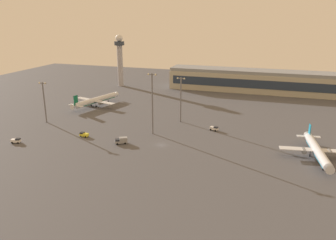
# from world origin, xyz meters

# --- Properties ---
(ground_plane) EXTENTS (416.00, 416.00, 0.00)m
(ground_plane) POSITION_xyz_m (0.00, 0.00, 0.00)
(ground_plane) COLOR #4C4C51
(terminal_building) EXTENTS (153.48, 22.40, 16.40)m
(terminal_building) POSITION_xyz_m (43.03, 126.99, 8.09)
(terminal_building) COLOR #B2AD99
(terminal_building) RESTS_ON ground
(control_tower) EXTENTS (8.00, 8.00, 41.18)m
(control_tower) POSITION_xyz_m (-75.19, 114.24, 23.70)
(control_tower) COLOR #A8A8B2
(control_tower) RESTS_ON ground
(airplane_near_gate) EXTENTS (29.63, 37.93, 9.74)m
(airplane_near_gate) POSITION_xyz_m (65.53, 5.85, 3.68)
(airplane_near_gate) COLOR silver
(airplane_near_gate) RESTS_ON ground
(airplane_mid_apron) EXTENTS (31.00, 39.51, 10.28)m
(airplane_mid_apron) POSITION_xyz_m (-62.15, 50.34, 3.89)
(airplane_mid_apron) COLOR silver
(airplane_mid_apron) RESTS_ON ground
(baggage_tractor) EXTENTS (4.20, 2.13, 2.25)m
(baggage_tractor) POSITION_xyz_m (-38.92, -1.58, 1.18)
(baggage_tractor) COLOR yellow
(baggage_tractor) RESTS_ON ground
(catering_truck) EXTENTS (6.07, 4.84, 3.05)m
(catering_truck) POSITION_xyz_m (-17.70, -4.23, 1.58)
(catering_truck) COLOR gray
(catering_truck) RESTS_ON ground
(cargo_loader) EXTENTS (4.54, 3.15, 2.25)m
(cargo_loader) POSITION_xyz_m (19.15, 27.26, 1.18)
(cargo_loader) COLOR white
(cargo_loader) RESTS_ON ground
(maintenance_van) EXTENTS (4.53, 3.07, 2.25)m
(maintenance_van) POSITION_xyz_m (-64.19, -18.54, 1.18)
(maintenance_van) COLOR white
(maintenance_van) RESTS_ON ground
(apron_light_west) EXTENTS (4.80, 0.90, 30.22)m
(apron_light_west) POSITION_xyz_m (-8.87, 12.88, 17.00)
(apron_light_west) COLOR slate
(apron_light_west) RESTS_ON ground
(apron_light_central) EXTENTS (4.80, 0.90, 22.37)m
(apron_light_central) POSITION_xyz_m (-70.72, 12.02, 12.97)
(apron_light_central) COLOR slate
(apron_light_central) RESTS_ON ground
(apron_light_east) EXTENTS (4.80, 0.90, 24.71)m
(apron_light_east) POSITION_xyz_m (-1.31, 36.09, 14.18)
(apron_light_east) COLOR slate
(apron_light_east) RESTS_ON ground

